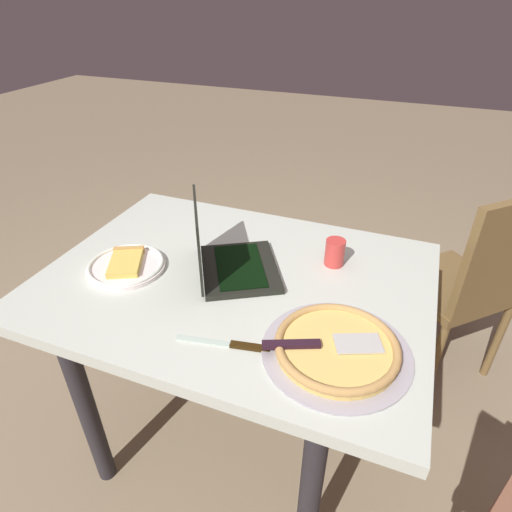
# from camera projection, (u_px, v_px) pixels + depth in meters

# --- Properties ---
(ground_plane) EXTENTS (12.00, 12.00, 0.00)m
(ground_plane) POSITION_uv_depth(u_px,v_px,m) (240.00, 422.00, 1.77)
(ground_plane) COLOR #8C795D
(dining_table) EXTENTS (1.22, 0.90, 0.74)m
(dining_table) POSITION_uv_depth(u_px,v_px,m) (236.00, 300.00, 1.41)
(dining_table) COLOR beige
(dining_table) RESTS_ON ground_plane
(laptop) EXTENTS (0.36, 0.37, 0.25)m
(laptop) POSITION_uv_depth(u_px,v_px,m) (226.00, 258.00, 1.36)
(laptop) COLOR black
(laptop) RESTS_ON dining_table
(pizza_plate) EXTENTS (0.25, 0.25, 0.04)m
(pizza_plate) POSITION_uv_depth(u_px,v_px,m) (126.00, 265.00, 1.39)
(pizza_plate) COLOR white
(pizza_plate) RESTS_ON dining_table
(pizza_tray) EXTENTS (0.38, 0.38, 0.04)m
(pizza_tray) POSITION_uv_depth(u_px,v_px,m) (336.00, 347.00, 1.07)
(pizza_tray) COLOR #A8A2AC
(pizza_tray) RESTS_ON dining_table
(table_knife) EXTENTS (0.25, 0.06, 0.01)m
(table_knife) POSITION_uv_depth(u_px,v_px,m) (232.00, 345.00, 1.10)
(table_knife) COLOR #B0C8B8
(table_knife) RESTS_ON dining_table
(drink_cup) EXTENTS (0.06, 0.06, 0.09)m
(drink_cup) POSITION_uv_depth(u_px,v_px,m) (335.00, 252.00, 1.40)
(drink_cup) COLOR #CE3B37
(drink_cup) RESTS_ON dining_table
(chair_near) EXTENTS (0.55, 0.55, 0.92)m
(chair_near) POSITION_uv_depth(u_px,v_px,m) (469.00, 281.00, 1.73)
(chair_near) COLOR brown
(chair_near) RESTS_ON ground_plane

